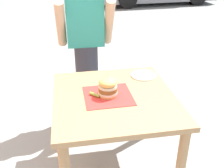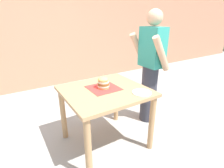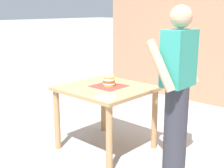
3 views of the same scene
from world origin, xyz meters
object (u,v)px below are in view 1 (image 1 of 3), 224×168
Objects in this scene: sandwich at (108,87)px; diner_across_table at (86,46)px; pickle_spear at (95,95)px; side_plate_with_forks at (144,75)px; patio_table at (114,110)px.

sandwich is 0.86m from diner_across_table.
diner_across_table reaches higher than pickle_spear.
sandwich is 2.01× the size of pickle_spear.
pickle_spear is 0.55m from side_plate_with_forks.
diner_across_table is (-0.45, 0.56, 0.11)m from side_plate_with_forks.
patio_table is 5.39× the size of sandwich.
sandwich is 0.11× the size of diner_across_table.
sandwich reaches higher than patio_table.
patio_table is at bearing -8.59° from sandwich.
pickle_spear is (-0.10, 0.01, -0.06)m from sandwich.
pickle_spear is (-0.15, 0.01, 0.15)m from patio_table.
patio_table is 0.91m from diner_across_table.
patio_table is 0.21m from pickle_spear.
diner_across_table is at bearing 95.86° from sandwich.
sandwich is at bearing -140.96° from side_plate_with_forks.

